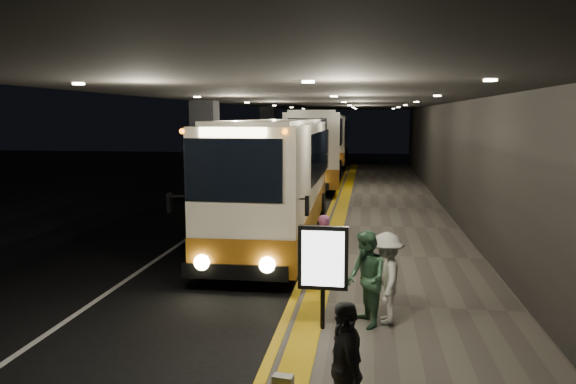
# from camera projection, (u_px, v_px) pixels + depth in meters

# --- Properties ---
(ground) EXTENTS (90.00, 90.00, 0.00)m
(ground) POSITION_uv_depth(u_px,v_px,m) (219.00, 264.00, 14.89)
(ground) COLOR black
(lane_line_white) EXTENTS (0.12, 50.00, 0.01)m
(lane_line_white) POSITION_uv_depth(u_px,v_px,m) (207.00, 226.00, 20.05)
(lane_line_white) COLOR silver
(lane_line_white) RESTS_ON ground
(kerb_stripe_yellow) EXTENTS (0.18, 50.00, 0.01)m
(kerb_stripe_yellow) POSITION_uv_depth(u_px,v_px,m) (322.00, 229.00, 19.47)
(kerb_stripe_yellow) COLOR gold
(kerb_stripe_yellow) RESTS_ON ground
(sidewalk) EXTENTS (4.50, 50.00, 0.15)m
(sidewalk) POSITION_uv_depth(u_px,v_px,m) (393.00, 229.00, 19.13)
(sidewalk) COLOR #514C44
(sidewalk) RESTS_ON ground
(tactile_strip) EXTENTS (0.50, 50.00, 0.01)m
(tactile_strip) POSITION_uv_depth(u_px,v_px,m) (337.00, 225.00, 19.38)
(tactile_strip) COLOR gold
(tactile_strip) RESTS_ON sidewalk
(terminal_wall) EXTENTS (0.10, 50.00, 6.00)m
(terminal_wall) POSITION_uv_depth(u_px,v_px,m) (464.00, 143.00, 18.42)
(terminal_wall) COLOR black
(terminal_wall) RESTS_ON ground
(support_columns) EXTENTS (0.80, 24.80, 4.40)m
(support_columns) POSITION_uv_depth(u_px,v_px,m) (206.00, 167.00, 18.73)
(support_columns) COLOR black
(support_columns) RESTS_ON ground
(canopy) EXTENTS (9.00, 50.00, 0.40)m
(canopy) POSITION_uv_depth(u_px,v_px,m) (328.00, 95.00, 18.83)
(canopy) COLOR black
(canopy) RESTS_ON support_columns
(coach_main) EXTENTS (2.70, 11.84, 3.67)m
(coach_main) POSITION_uv_depth(u_px,v_px,m) (277.00, 184.00, 17.71)
(coach_main) COLOR beige
(coach_main) RESTS_ON ground
(coach_second) EXTENTS (3.58, 13.09, 4.07)m
(coach_second) POSITION_uv_depth(u_px,v_px,m) (314.00, 150.00, 32.62)
(coach_second) COLOR beige
(coach_second) RESTS_ON ground
(coach_third) EXTENTS (2.85, 12.32, 3.86)m
(coach_third) POSITION_uv_depth(u_px,v_px,m) (330.00, 142.00, 45.30)
(coach_third) COLOR beige
(coach_third) RESTS_ON ground
(passenger_boarding) EXTENTS (0.46, 0.61, 1.51)m
(passenger_boarding) POSITION_uv_depth(u_px,v_px,m) (325.00, 247.00, 12.86)
(passenger_boarding) COLOR #D664A8
(passenger_boarding) RESTS_ON sidewalk
(passenger_waiting_green) EXTENTS (0.79, 0.97, 1.73)m
(passenger_waiting_green) POSITION_uv_depth(u_px,v_px,m) (366.00, 279.00, 9.97)
(passenger_waiting_green) COLOR #366244
(passenger_waiting_green) RESTS_ON sidewalk
(passenger_waiting_white) EXTENTS (0.51, 1.08, 1.67)m
(passenger_waiting_white) POSITION_uv_depth(u_px,v_px,m) (386.00, 278.00, 10.17)
(passenger_waiting_white) COLOR silver
(passenger_waiting_white) RESTS_ON sidewalk
(passenger_waiting_grey) EXTENTS (0.76, 1.07, 1.65)m
(passenger_waiting_grey) POSITION_uv_depth(u_px,v_px,m) (345.00, 369.00, 6.51)
(passenger_waiting_grey) COLOR #47484C
(passenger_waiting_grey) RESTS_ON sidewalk
(bag_polka) EXTENTS (0.29, 0.20, 0.32)m
(bag_polka) POSITION_uv_depth(u_px,v_px,m) (349.00, 353.00, 8.54)
(bag_polka) COLOR black
(bag_polka) RESTS_ON sidewalk
(info_sign) EXTENTS (0.88, 0.14, 1.85)m
(info_sign) POSITION_uv_depth(u_px,v_px,m) (323.00, 260.00, 9.79)
(info_sign) COLOR black
(info_sign) RESTS_ON sidewalk
(stanchion_post) EXTENTS (0.05, 0.05, 1.08)m
(stanchion_post) POSITION_uv_depth(u_px,v_px,m) (317.00, 257.00, 12.81)
(stanchion_post) COLOR black
(stanchion_post) RESTS_ON sidewalk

